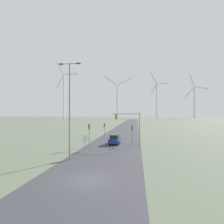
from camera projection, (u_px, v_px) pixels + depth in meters
The scene contains 13 objects.
ground_plane at pixel (88, 179), 15.63m from camera, with size 600.00×600.00×0.00m, color #5B6651.
road_surface at pixel (125, 130), 63.14m from camera, with size 10.00×240.00×0.01m.
streetlamp at pixel (70, 101), 22.34m from camera, with size 3.00×0.32×12.39m.
stop_sign_near at pixel (85, 141), 23.96m from camera, with size 0.81×0.07×2.97m.
traffic_light_post_near_left at pixel (89, 130), 30.39m from camera, with size 0.28×0.33×4.10m.
traffic_light_post_near_right at pixel (132, 130), 33.05m from camera, with size 0.28×0.34×3.69m.
traffic_light_post_mid_left at pixel (104, 127), 41.85m from camera, with size 0.28×0.34×3.56m.
traffic_light_mast_overhead at pixel (130, 122), 32.24m from camera, with size 5.19×0.35×6.08m.
car_approaching at pixel (115, 139), 33.69m from camera, with size 2.06×4.21×1.83m.
wind_turbine_far_left at pixel (64, 92), 206.02m from camera, with size 27.97×2.60×68.02m.
wind_turbine_left at pixel (117, 97), 235.33m from camera, with size 39.61×11.38×57.27m.
wind_turbine_center at pixel (157, 97), 235.92m from camera, with size 25.12×8.83×61.31m.
wind_turbine_right at pixel (194, 98), 232.79m from camera, with size 31.03×2.67×59.57m.
Camera 1 is at (4.34, -15.22, 5.91)m, focal length 28.00 mm.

